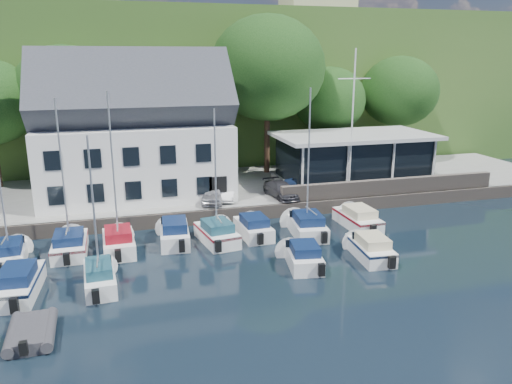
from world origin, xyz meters
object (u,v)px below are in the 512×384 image
Objects in this scene: boat_r1_4 at (216,174)px; flagpole at (352,123)px; car_dgrey at (281,190)px; boat_r2_1 at (93,207)px; club_pavilion at (353,158)px; boat_r1_0 at (1,190)px; dinghy_1 at (31,330)px; boat_r2_0 at (19,280)px; boat_r1_2 at (114,177)px; boat_r1_5 at (253,226)px; boat_r2_4 at (370,246)px; boat_r1_7 at (358,216)px; boat_r1_3 at (174,231)px; boat_r1_1 at (64,184)px; boat_r1_6 at (308,167)px; harbor_building at (135,139)px; car_white at (227,192)px; boat_r2_3 at (303,254)px; car_silver at (213,193)px; car_blue at (307,185)px.

flagpole is at bearing 15.66° from boat_r1_4.
car_dgrey is 16.84m from boat_r2_1.
boat_r1_0 reaches higher than club_pavilion.
boat_r2_0 is at bearing 102.12° from dinghy_1.
boat_r1_4 is (6.00, -0.06, -0.16)m from boat_r1_2.
boat_r1_5 is 7.75m from boat_r2_4.
car_dgrey reaches higher than boat_r1_7.
boat_r1_3 is 0.67× the size of boat_r2_1.
boat_r1_4 is 1.04× the size of boat_r2_1.
boat_r1_1 is 1.56× the size of boat_r2_4.
boat_r1_0 reaches higher than boat_r2_0.
car_dgrey is at bearing 105.92° from boat_r2_4.
boat_r1_6 is 13.78m from boat_r2_1.
club_pavilion is 2.30× the size of boat_r1_3.
harbor_building is 1.61× the size of boat_r1_4.
car_dgrey is 13.66m from boat_r1_2.
car_dgrey is (4.08, -0.60, 0.01)m from car_white.
boat_r1_1 is 7.16m from boat_r1_3.
car_dgrey is at bearing 34.17° from boat_r2_1.
boat_r2_1 is at bearing -147.10° from club_pavilion.
car_white is 0.31× the size of flagpole.
boat_r1_5 is at bearing -67.49° from car_white.
boat_r1_0 reaches higher than boat_r1_1.
boat_r2_3 is (-2.17, -10.49, -0.89)m from car_dgrey.
boat_r1_2 is at bearing -165.44° from boat_r1_3.
boat_r1_5 is 7.43m from boat_r1_7.
car_silver is 9.38m from boat_r1_2.
boat_r2_1 reaches higher than car_white.
boat_r2_4 is (4.20, 0.08, 0.01)m from boat_r2_3.
boat_r2_3 is at bearing -57.83° from car_silver.
boat_r1_4 is at bearing 40.58° from dinghy_1.
club_pavilion is at bearing 19.80° from boat_r1_1.
flagpole is 18.68m from boat_r1_2.
boat_r1_1 reaches higher than car_dgrey.
car_white is 7.23m from boat_r1_3.
boat_r1_5 is (-9.24, -5.02, -5.78)m from flagpole.
car_dgrey reaches higher than boat_r1_3.
car_white is 0.37× the size of boat_r1_2.
harbor_building reaches higher than boat_r1_0.
flagpole is 21.29m from boat_r1_1.
club_pavilion is 5.83m from car_blue.
boat_r1_3 is 4.56m from boat_r1_4.
car_white is at bearing 109.12° from boat_r2_3.
car_silver is at bearing 138.02° from boat_r1_6.
car_silver is 14.40m from boat_r1_0.
boat_r2_3 is (3.96, -4.94, -3.79)m from boat_r1_4.
boat_r1_4 is 1.47× the size of boat_r2_0.
car_blue is 22.20m from boat_r2_0.
car_silver is at bearing 178.95° from flagpole.
boat_r1_0 is 5.71m from boat_r2_0.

